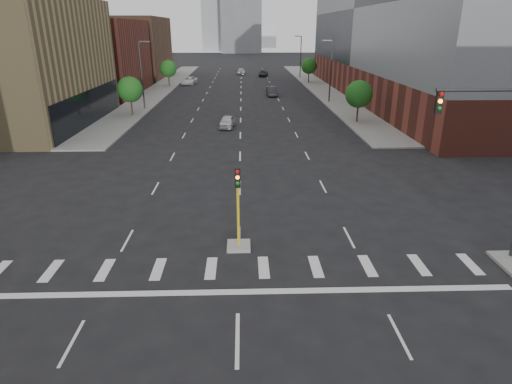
{
  "coord_description": "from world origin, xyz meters",
  "views": [
    {
      "loc": [
        0.29,
        -10.7,
        10.65
      ],
      "look_at": [
        0.95,
        10.52,
        2.5
      ],
      "focal_mm": 30.0,
      "sensor_mm": 36.0,
      "label": 1
    }
  ],
  "objects_px": {
    "median_traffic_signal": "(238,231)",
    "car_near_left": "(227,122)",
    "car_deep_right": "(263,74)",
    "car_far_left": "(189,81)",
    "car_mid_right": "(272,91)",
    "car_distant": "(241,71)"
  },
  "relations": [
    {
      "from": "car_far_left",
      "to": "car_near_left",
      "type": "bearing_deg",
      "value": -69.46
    },
    {
      "from": "car_near_left",
      "to": "car_distant",
      "type": "relative_size",
      "value": 0.86
    },
    {
      "from": "car_deep_right",
      "to": "car_far_left",
      "type": "bearing_deg",
      "value": -127.98
    },
    {
      "from": "car_mid_right",
      "to": "car_deep_right",
      "type": "bearing_deg",
      "value": 87.84
    },
    {
      "from": "car_distant",
      "to": "car_far_left",
      "type": "bearing_deg",
      "value": -116.04
    },
    {
      "from": "car_near_left",
      "to": "car_deep_right",
      "type": "distance_m",
      "value": 55.54
    },
    {
      "from": "car_mid_right",
      "to": "car_deep_right",
      "type": "xyz_separation_m",
      "value": [
        0.02,
        30.94,
        -0.06
      ]
    },
    {
      "from": "car_far_left",
      "to": "median_traffic_signal",
      "type": "bearing_deg",
      "value": -73.39
    },
    {
      "from": "car_deep_right",
      "to": "median_traffic_signal",
      "type": "bearing_deg",
      "value": -84.41
    },
    {
      "from": "median_traffic_signal",
      "to": "car_mid_right",
      "type": "xyz_separation_m",
      "value": [
        5.19,
        53.12,
        -0.24
      ]
    },
    {
      "from": "car_deep_right",
      "to": "car_distant",
      "type": "distance_m",
      "value": 7.28
    },
    {
      "from": "median_traffic_signal",
      "to": "car_mid_right",
      "type": "distance_m",
      "value": 53.38
    },
    {
      "from": "car_far_left",
      "to": "car_deep_right",
      "type": "relative_size",
      "value": 1.15
    },
    {
      "from": "car_mid_right",
      "to": "car_near_left",
      "type": "bearing_deg",
      "value": -107.57
    },
    {
      "from": "median_traffic_signal",
      "to": "car_near_left",
      "type": "bearing_deg",
      "value": 92.97
    },
    {
      "from": "car_far_left",
      "to": "car_deep_right",
      "type": "distance_m",
      "value": 21.44
    },
    {
      "from": "car_near_left",
      "to": "car_mid_right",
      "type": "height_order",
      "value": "car_mid_right"
    },
    {
      "from": "median_traffic_signal",
      "to": "car_distant",
      "type": "bearing_deg",
      "value": 89.98
    },
    {
      "from": "median_traffic_signal",
      "to": "car_near_left",
      "type": "xyz_separation_m",
      "value": [
        -1.5,
        28.93,
        -0.3
      ]
    },
    {
      "from": "car_near_left",
      "to": "car_mid_right",
      "type": "relative_size",
      "value": 0.88
    },
    {
      "from": "car_near_left",
      "to": "car_far_left",
      "type": "relative_size",
      "value": 0.74
    },
    {
      "from": "median_traffic_signal",
      "to": "car_near_left",
      "type": "distance_m",
      "value": 28.97
    }
  ]
}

